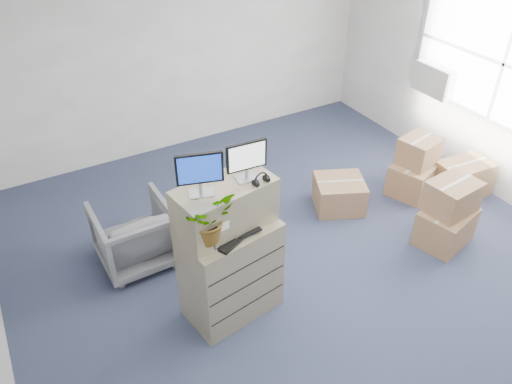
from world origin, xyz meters
TOP-DOWN VIEW (x-y plane):
  - ground at (0.00, 0.00)m, footprint 7.00×7.00m
  - wall_back at (0.00, 3.51)m, footprint 6.00×0.02m
  - window at (2.96, 0.50)m, footprint 0.07×2.72m
  - ac_unit at (2.87, 1.40)m, footprint 0.24×0.60m
  - filing_cabinet_lower at (-0.95, 0.11)m, footprint 0.96×0.67m
  - filing_cabinet_upper at (-0.96, 0.16)m, footprint 0.94×0.58m
  - monitor_left at (-1.18, 0.15)m, footprint 0.38×0.20m
  - monitor_right at (-0.74, 0.15)m, footprint 0.37×0.15m
  - headphones at (-0.67, 0.04)m, footprint 0.14×0.04m
  - keyboard at (-0.95, 0.00)m, footprint 0.53×0.39m
  - mouse at (-0.62, 0.10)m, footprint 0.11×0.08m
  - water_bottle at (-0.89, 0.16)m, footprint 0.08×0.08m
  - phone_dock at (-1.04, 0.14)m, footprint 0.07×0.06m
  - external_drive at (-0.66, 0.29)m, footprint 0.23×0.19m
  - tissue_box at (-0.60, 0.24)m, footprint 0.22×0.12m
  - potted_plant at (-1.21, -0.02)m, footprint 0.51×0.54m
  - office_chair at (-1.55, 1.26)m, footprint 0.80×0.75m
  - cardboard_boxes at (1.86, 0.42)m, footprint 2.32×1.83m

SIDE VIEW (x-z plane):
  - ground at x=0.00m, z-range 0.00..0.00m
  - cardboard_boxes at x=1.86m, z-range -0.10..0.71m
  - office_chair at x=-1.55m, z-range 0.00..0.81m
  - filing_cabinet_lower at x=-0.95m, z-range 0.00..1.03m
  - keyboard at x=-0.95m, z-range 1.03..1.06m
  - mouse at x=-0.62m, z-range 1.03..1.07m
  - external_drive at x=-0.66m, z-range 1.03..1.09m
  - phone_dock at x=-1.04m, z-range 1.01..1.15m
  - tissue_box at x=-0.60m, z-range 1.09..1.18m
  - water_bottle at x=-0.89m, z-range 1.03..1.30m
  - ac_unit at x=2.87m, z-range 1.00..1.40m
  - filing_cabinet_upper at x=-0.96m, z-range 1.03..1.48m
  - potted_plant at x=-1.21m, z-range 1.06..1.52m
  - wall_back at x=0.00m, z-range 0.00..2.80m
  - headphones at x=-0.67m, z-range 1.44..1.59m
  - monitor_right at x=-0.74m, z-range 1.50..1.86m
  - monitor_left at x=-1.18m, z-range 1.50..1.88m
  - window at x=2.96m, z-range 0.94..2.46m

